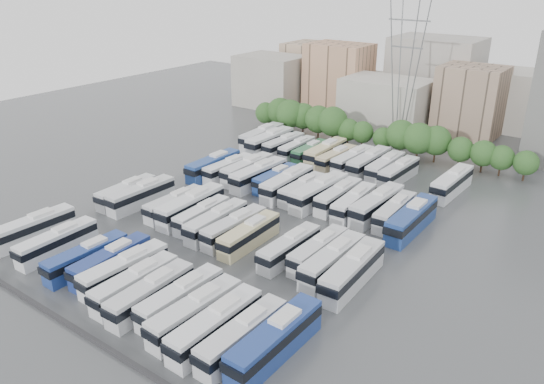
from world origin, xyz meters
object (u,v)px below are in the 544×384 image
Objects in this scene: bus_r0_s6 at (124,270)px; bus_r2_s7 at (302,189)px; bus_r0_s9 at (180,298)px; bus_r3_s13 at (452,183)px; bus_r0_s0 at (33,228)px; bus_r0_s11 at (216,325)px; bus_r1_s1 at (141,195)px; bus_r1_s8 at (249,234)px; bus_r2_s13 at (411,219)px; bus_r3_s9 at (385,167)px; bus_r2_s9 at (338,196)px; bus_r3_s1 at (270,141)px; bus_r2_s5 at (276,178)px; bus_r3_s0 at (262,137)px; bus_r1_s5 at (202,215)px; bus_r2_s6 at (287,183)px; bus_r1_s3 at (175,204)px; bus_r0_s12 at (242,336)px; bus_r2_s2 at (229,168)px; bus_r1_s12 at (333,260)px; bus_r2_s4 at (258,175)px; bus_r1_s11 at (318,250)px; bus_r3_s2 at (284,145)px; bus_r2_s11 at (377,205)px; bus_r0_s10 at (195,312)px; bus_r2_s8 at (319,192)px; bus_r2_s10 at (354,203)px; bus_r3_s4 at (310,152)px; bus_r1_s6 at (216,222)px; bus_r1_s7 at (234,227)px; bus_r3_s10 at (399,172)px; bus_r3_s3 at (297,148)px; bus_r3_s8 at (369,162)px; bus_r2_s3 at (247,169)px; bus_r0_s13 at (275,340)px; bus_r0_s5 at (111,261)px; bus_r1_s10 at (289,248)px; bus_r3_s6 at (336,158)px; bus_r1_s0 at (127,192)px; electricity_pylon at (406,59)px; bus_r0_s7 at (135,284)px; bus_r0_s2 at (57,242)px.

bus_r0_s6 is 1.09× the size of bus_r2_s7.
bus_r3_s13 reaches higher than bus_r0_s9.
bus_r0_s0 is 1.00× the size of bus_r0_s11.
bus_r1_s8 is (23.00, -0.24, -0.13)m from bus_r1_s1.
bus_r3_s9 is at bearing 124.85° from bus_r2_s13.
bus_r3_s1 is at bearing 147.65° from bus_r2_s9.
bus_r2_s5 is at bearing 177.33° from bus_r2_s9.
bus_r0_s9 is at bearing -64.18° from bus_r3_s0.
bus_r3_s0 reaches higher than bus_r0_s9.
bus_r1_s5 is 17.99m from bus_r2_s6.
bus_r0_s9 is 1.05× the size of bus_r1_s3.
bus_r1_s3 is at bearing 148.47° from bus_r0_s12.
bus_r2_s2 reaches higher than bus_r1_s3.
bus_r3_s0 is (-39.73, 37.02, 0.14)m from bus_r1_s12.
bus_r0_s12 is at bearing -51.84° from bus_r2_s4.
bus_r1_s5 is 20.27m from bus_r2_s2.
bus_r3_s2 reaches higher than bus_r1_s11.
bus_r2_s2 is 1.00× the size of bus_r2_s9.
bus_r1_s1 is 38.38m from bus_r2_s11.
bus_r2_s8 reaches higher than bus_r0_s10.
bus_r2_s10 is at bearing -117.65° from bus_r3_s13.
bus_r1_s1 is 37.30m from bus_r3_s4.
bus_r1_s12 is 30.08m from bus_r2_s5.
bus_r1_s6 reaches higher than bus_r1_s7.
bus_r3_s3 is at bearing 179.96° from bus_r3_s10.
bus_r1_s1 is at bearing -137.14° from bus_r2_s7.
bus_r2_s2 is at bearing -87.70° from bus_r3_s2.
bus_r0_s12 reaches higher than bus_r2_s5.
bus_r2_s2 is (3.22, 18.36, -0.13)m from bus_r1_s1.
bus_r3_s8 is (16.39, 35.28, 0.28)m from bus_r1_s3.
bus_r2_s3 is (-9.91, 36.68, 0.06)m from bus_r0_s6.
bus_r0_s13 is (13.19, 0.26, 0.21)m from bus_r0_s9.
bus_r0_s5 is at bearing -79.30° from bus_r2_s3.
bus_r3_s0 reaches higher than bus_r0_s5.
bus_r2_s5 is (-23.06, 19.31, -0.25)m from bus_r1_s12.
bus_r2_s4 reaches higher than bus_r0_s10.
bus_r1_s6 is 16.76m from bus_r1_s11.
bus_r1_s11 is 17.10m from bus_r2_s13.
bus_r1_s6 is 1.03× the size of bus_r1_s8.
bus_r1_s10 reaches higher than bus_r3_s6.
bus_r3_s9 reaches higher than bus_r0_s9.
bus_r1_s0 is at bearing -177.59° from bus_r1_s10.
bus_r3_s10 is at bearing 60.49° from bus_r2_s7.
bus_r0_s6 is 0.91× the size of bus_r2_s13.
electricity_pylon reaches higher than bus_r3_s9.
bus_r0_s7 reaches higher than bus_r2_s10.
bus_r3_s1 reaches higher than bus_r0_s2.
bus_r2_s11 is at bearing 4.73° from bus_r2_s2.
bus_r0_s13 is 1.09× the size of bus_r3_s10.
bus_r1_s7 is (-16.53, 18.30, -0.04)m from bus_r0_s12.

